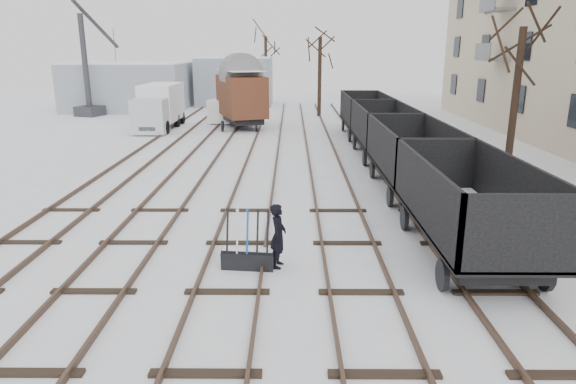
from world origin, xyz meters
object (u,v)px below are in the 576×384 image
at_px(freight_wagon_a, 467,220).
at_px(lorry, 159,106).
at_px(panel_van, 227,109).
at_px(box_van_wagon, 241,95).
at_px(ground_frame, 248,257).
at_px(crane, 88,86).
at_px(worker, 278,236).

height_order(freight_wagon_a, lorry, lorry).
distance_m(freight_wagon_a, panel_van, 27.36).
distance_m(box_van_wagon, panel_van, 3.66).
distance_m(ground_frame, panel_van, 26.82).
height_order(freight_wagon_a, box_van_wagon, box_van_wagon).
xyz_separation_m(freight_wagon_a, crane, (-20.91, 29.21, 1.36)).
bearing_deg(panel_van, lorry, -125.11).
relative_size(lorry, panel_van, 1.56).
bearing_deg(worker, freight_wagon_a, -73.28).
relative_size(lorry, crane, 0.74).
bearing_deg(lorry, worker, -68.66).
bearing_deg(panel_van, ground_frame, -68.84).
bearing_deg(crane, panel_van, 2.25).
bearing_deg(worker, crane, 36.24).
relative_size(worker, box_van_wagon, 0.29).
bearing_deg(freight_wagon_a, crane, 125.61).
bearing_deg(crane, freight_wagon_a, -35.35).
relative_size(freight_wagon_a, panel_van, 1.50).
relative_size(ground_frame, freight_wagon_a, 0.24).
xyz_separation_m(freight_wagon_a, box_van_wagon, (-7.99, 22.60, 1.28)).
distance_m(ground_frame, worker, 0.93).
bearing_deg(lorry, freight_wagon_a, -57.87).
distance_m(freight_wagon_a, box_van_wagon, 24.01).
bearing_deg(freight_wagon_a, worker, -171.37).
xyz_separation_m(lorry, crane, (-7.44, 7.16, 0.82)).
xyz_separation_m(box_van_wagon, crane, (-12.92, 6.61, 0.08)).
distance_m(box_van_wagon, lorry, 5.56).
bearing_deg(ground_frame, lorry, 114.85).
bearing_deg(panel_van, crane, 176.42).
relative_size(box_van_wagon, lorry, 0.87).
bearing_deg(crane, worker, -42.81).
xyz_separation_m(lorry, panel_van, (4.13, 3.68, -0.63)).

